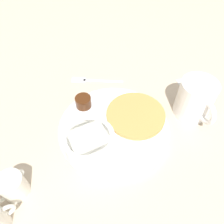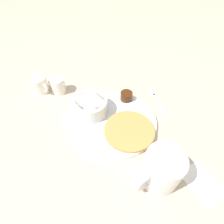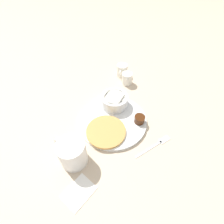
# 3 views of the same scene
# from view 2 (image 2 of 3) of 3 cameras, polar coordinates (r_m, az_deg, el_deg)

# --- Properties ---
(ground_plane) EXTENTS (4.00, 4.00, 0.00)m
(ground_plane) POSITION_cam_2_polar(r_m,az_deg,el_deg) (0.54, 0.43, -3.34)
(ground_plane) COLOR #C6B299
(plate) EXTENTS (0.26, 0.26, 0.01)m
(plate) POSITION_cam_2_polar(r_m,az_deg,el_deg) (0.54, 0.44, -2.94)
(plate) COLOR white
(plate) RESTS_ON ground_plane
(pancake_stack) EXTENTS (0.15, 0.15, 0.01)m
(pancake_stack) POSITION_cam_2_polar(r_m,az_deg,el_deg) (0.51, 5.67, -5.95)
(pancake_stack) COLOR tan
(pancake_stack) RESTS_ON plate
(bowl) EXTENTS (0.11, 0.11, 0.05)m
(bowl) POSITION_cam_2_polar(r_m,az_deg,el_deg) (0.54, -7.22, 2.09)
(bowl) COLOR white
(bowl) RESTS_ON plate
(syrup_cup) EXTENTS (0.04, 0.04, 0.03)m
(syrup_cup) POSITION_cam_2_polar(r_m,az_deg,el_deg) (0.59, 4.70, 5.21)
(syrup_cup) COLOR #47230F
(syrup_cup) RESTS_ON plate
(butter_ramekin) EXTENTS (0.05, 0.05, 0.05)m
(butter_ramekin) POSITION_cam_2_polar(r_m,az_deg,el_deg) (0.56, -7.78, 2.95)
(butter_ramekin) COLOR white
(butter_ramekin) RESTS_ON plate
(coffee_mug) EXTENTS (0.09, 0.12, 0.10)m
(coffee_mug) POSITION_cam_2_polar(r_m,az_deg,el_deg) (0.42, 15.74, -17.69)
(coffee_mug) COLOR white
(coffee_mug) RESTS_ON ground_plane
(creamer_pitcher_near) EXTENTS (0.05, 0.06, 0.06)m
(creamer_pitcher_near) POSITION_cam_2_polar(r_m,az_deg,el_deg) (0.66, -17.15, 8.27)
(creamer_pitcher_near) COLOR white
(creamer_pitcher_near) RESTS_ON ground_plane
(creamer_pitcher_far) EXTENTS (0.07, 0.05, 0.06)m
(creamer_pitcher_far) POSITION_cam_2_polar(r_m,az_deg,el_deg) (0.68, -22.42, 8.24)
(creamer_pitcher_far) COLOR white
(creamer_pitcher_far) RESTS_ON ground_plane
(fork) EXTENTS (0.15, 0.03, 0.00)m
(fork) POSITION_cam_2_polar(r_m,az_deg,el_deg) (0.64, 14.13, 4.58)
(fork) COLOR silver
(fork) RESTS_ON ground_plane
(napkin) EXTENTS (0.10, 0.08, 0.00)m
(napkin) POSITION_cam_2_polar(r_m,az_deg,el_deg) (0.50, 27.45, -19.77)
(napkin) COLOR white
(napkin) RESTS_ON ground_plane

